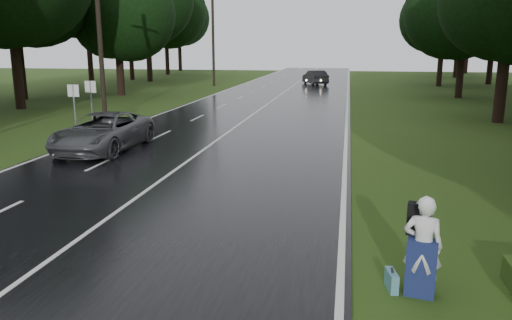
{
  "coord_description": "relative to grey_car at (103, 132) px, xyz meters",
  "views": [
    {
      "loc": [
        5.79,
        -8.73,
        4.26
      ],
      "look_at": [
        3.31,
        4.91,
        1.1
      ],
      "focal_mm": 35.27,
      "sensor_mm": 36.0,
      "label": 1
    }
  ],
  "objects": [
    {
      "name": "ground",
      "position": [
        4.01,
        -10.14,
        -0.81
      ],
      "size": [
        160.0,
        160.0,
        0.0
      ],
      "primitive_type": "plane",
      "color": "#2B4514",
      "rests_on": "ground"
    },
    {
      "name": "road",
      "position": [
        4.01,
        9.86,
        -0.79
      ],
      "size": [
        12.0,
        140.0,
        0.04
      ],
      "primitive_type": "cube",
      "color": "black",
      "rests_on": "ground"
    },
    {
      "name": "lane_center",
      "position": [
        4.01,
        9.86,
        -0.76
      ],
      "size": [
        0.12,
        140.0,
        0.01
      ],
      "primitive_type": "cube",
      "color": "silver",
      "rests_on": "road"
    },
    {
      "name": "grey_car",
      "position": [
        0.0,
        0.0,
        0.0
      ],
      "size": [
        2.58,
        5.54,
        1.53
      ],
      "primitive_type": "imported",
      "rotation": [
        0.0,
        0.0,
        6.28
      ],
      "color": "#45484A",
      "rests_on": "road"
    },
    {
      "name": "far_car",
      "position": [
        6.18,
        37.61,
        0.01
      ],
      "size": [
        3.28,
        4.99,
        1.55
      ],
      "primitive_type": "imported",
      "rotation": [
        0.0,
        0.0,
        3.52
      ],
      "color": "black",
      "rests_on": "road"
    },
    {
      "name": "hitchhiker",
      "position": [
        11.18,
        -10.4,
        0.03
      ],
      "size": [
        0.73,
        0.68,
        1.81
      ],
      "color": "silver",
      "rests_on": "ground"
    },
    {
      "name": "suitcase",
      "position": [
        10.71,
        -10.31,
        -0.63
      ],
      "size": [
        0.22,
        0.5,
        0.34
      ],
      "primitive_type": "cube",
      "rotation": [
        0.0,
        0.0,
        0.18
      ],
      "color": "teal",
      "rests_on": "ground"
    },
    {
      "name": "utility_pole_mid",
      "position": [
        -4.49,
        9.01,
        -0.81
      ],
      "size": [
        1.8,
        0.28,
        9.76
      ],
      "primitive_type": null,
      "color": "black",
      "rests_on": "ground"
    },
    {
      "name": "utility_pole_far",
      "position": [
        -4.49,
        34.25,
        -0.81
      ],
      "size": [
        1.8,
        0.28,
        10.73
      ],
      "primitive_type": null,
      "color": "black",
      "rests_on": "ground"
    },
    {
      "name": "road_sign_a",
      "position": [
        -3.19,
        3.43,
        -0.81
      ],
      "size": [
        0.58,
        0.1,
        2.44
      ],
      "primitive_type": null,
      "color": "white",
      "rests_on": "ground"
    },
    {
      "name": "road_sign_b",
      "position": [
        -3.19,
        5.1,
        -0.81
      ],
      "size": [
        0.6,
        0.1,
        2.5
      ],
      "primitive_type": null,
      "color": "white",
      "rests_on": "ground"
    },
    {
      "name": "tree_left_d",
      "position": [
        -12.33,
        12.22,
        -0.81
      ],
      "size": [
        10.4,
        10.4,
        16.25
      ],
      "primitive_type": null,
      "color": "black",
      "rests_on": "ground"
    },
    {
      "name": "tree_left_e",
      "position": [
        -9.74,
        22.56,
        -0.81
      ],
      "size": [
        7.45,
        7.45,
        11.64
      ],
      "primitive_type": null,
      "color": "black",
      "rests_on": "ground"
    },
    {
      "name": "tree_left_f",
      "position": [
        -13.92,
        39.53,
        -0.81
      ],
      "size": [
        10.68,
        10.68,
        16.68
      ],
      "primitive_type": null,
      "color": "black",
      "rests_on": "ground"
    },
    {
      "name": "tree_right_d",
      "position": [
        18.26,
        11.45,
        -0.81
      ],
      "size": [
        8.13,
        8.13,
        12.71
      ],
      "primitive_type": null,
      "color": "black",
      "rests_on": "ground"
    },
    {
      "name": "tree_right_e",
      "position": [
        18.89,
        25.5,
        -0.81
      ],
      "size": [
        7.74,
        7.74,
        12.09
      ],
      "primitive_type": null,
      "color": "black",
      "rests_on": "ground"
    },
    {
      "name": "tree_right_f",
      "position": [
        19.4,
        38.23,
        -0.81
      ],
      "size": [
        8.27,
        8.27,
        12.92
      ],
      "primitive_type": null,
      "color": "black",
      "rests_on": "ground"
    }
  ]
}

